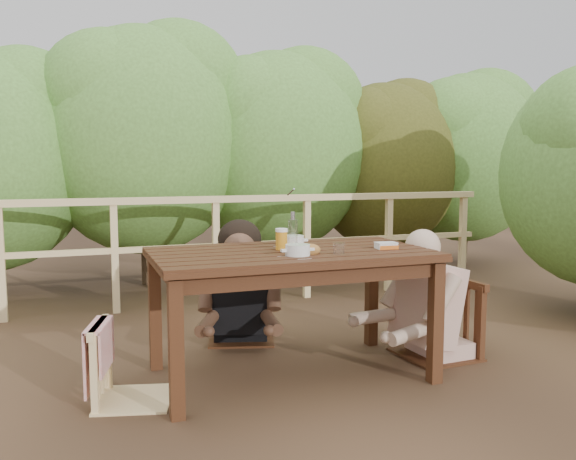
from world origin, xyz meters
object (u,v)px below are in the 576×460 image
object	(u,v)px
chair_far	(241,277)
chair_right	(437,285)
soup_near	(298,251)
bread_roll	(310,250)
beer_glass	(282,240)
butter_tub	(386,247)
diner_right	(442,251)
chair_left	(132,327)
soup_far	(292,242)
woman	(240,247)
tumbler	(339,250)
bottle	(293,232)
table	(291,315)

from	to	relation	value
chair_far	chair_right	bearing A→B (deg)	-19.25
soup_near	bread_roll	size ratio (longest dim) A/B	1.90
beer_glass	butter_tub	world-z (taller)	beer_glass
soup_near	bread_roll	distance (m)	0.10
diner_right	chair_left	bearing A→B (deg)	89.41
soup_far	chair_right	bearing A→B (deg)	-9.01
butter_tub	chair_right	bearing A→B (deg)	23.13
chair_right	woman	size ratio (longest dim) A/B	0.71
chair_far	chair_left	bearing A→B (deg)	-117.13
tumbler	bottle	bearing A→B (deg)	123.54
woman	diner_right	distance (m)	1.44
table	soup_far	bearing A→B (deg)	66.93
chair_right	bread_roll	bearing A→B (deg)	-82.51
chair_left	tumbler	bearing A→B (deg)	-83.53
chair_right	woman	bearing A→B (deg)	-129.65
table	beer_glass	world-z (taller)	beer_glass
beer_glass	chair_left	bearing A→B (deg)	-172.29
diner_right	chair_far	bearing A→B (deg)	51.71
bread_roll	chair_left	bearing A→B (deg)	174.77
chair_right	beer_glass	world-z (taller)	chair_right
chair_left	bread_roll	size ratio (longest dim) A/B	6.65
woman	bottle	bearing A→B (deg)	114.02
soup_far	beer_glass	bearing A→B (deg)	-131.85
soup_near	tumbler	size ratio (longest dim) A/B	3.02
chair_right	woman	distance (m)	1.43
table	diner_right	world-z (taller)	diner_right
chair_far	diner_right	bearing A→B (deg)	-18.55
chair_left	diner_right	xyz separation A→B (m)	(2.04, 0.10, 0.30)
diner_right	bottle	size ratio (longest dim) A/B	5.85
woman	soup_near	xyz separation A→B (m)	(0.05, -1.07, 0.11)
chair_right	bottle	distance (m)	1.11
table	soup_near	bearing A→B (deg)	-99.58
diner_right	soup_near	size ratio (longest dim) A/B	6.04
diner_right	tumbler	world-z (taller)	diner_right
chair_far	bread_roll	bearing A→B (deg)	-65.85
soup_near	bread_roll	world-z (taller)	soup_near
woman	diner_right	xyz separation A→B (m)	(1.17, -0.84, 0.03)
chair_left	soup_far	size ratio (longest dim) A/B	3.38
soup_near	bottle	bearing A→B (deg)	75.79
table	soup_far	world-z (taller)	soup_far
beer_glass	bottle	bearing A→B (deg)	-2.45
diner_right	soup_far	bearing A→B (deg)	77.82
tumbler	butter_tub	distance (m)	0.38
bottle	woman	bearing A→B (deg)	97.71
table	bottle	xyz separation A→B (m)	(0.03, 0.04, 0.51)
chair_left	butter_tub	distance (m)	1.57
chair_far	table	bearing A→B (deg)	-68.11
bread_roll	bottle	xyz separation A→B (m)	(-0.03, 0.21, 0.09)
chair_far	beer_glass	distance (m)	0.87
bread_roll	bottle	size ratio (longest dim) A/B	0.51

